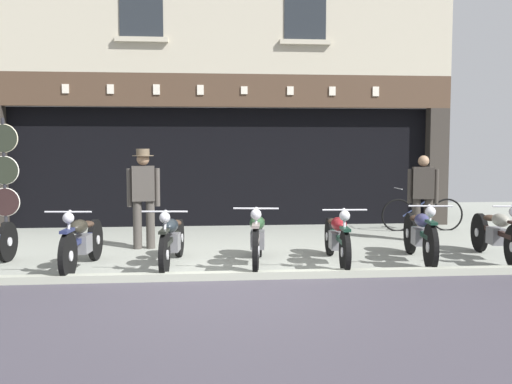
% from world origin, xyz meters
% --- Properties ---
extents(ground, '(22.05, 22.00, 0.18)m').
position_xyz_m(ground, '(0.00, -0.98, -0.04)').
color(ground, gray).
extents(shop_facade, '(10.35, 4.42, 6.23)m').
position_xyz_m(shop_facade, '(0.00, 7.02, 1.70)').
color(shop_facade, black).
rests_on(shop_facade, ground).
extents(motorcycle_left, '(0.62, 1.96, 0.91)m').
position_xyz_m(motorcycle_left, '(-2.17, 0.90, 0.42)').
color(motorcycle_left, black).
rests_on(motorcycle_left, ground).
extents(motorcycle_center_left, '(0.62, 2.05, 0.90)m').
position_xyz_m(motorcycle_center_left, '(-0.90, 1.00, 0.41)').
color(motorcycle_center_left, black).
rests_on(motorcycle_center_left, ground).
extents(motorcycle_center, '(0.62, 2.05, 0.93)m').
position_xyz_m(motorcycle_center, '(0.35, 0.94, 0.43)').
color(motorcycle_center, black).
rests_on(motorcycle_center, ground).
extents(motorcycle_center_right, '(0.62, 2.01, 0.90)m').
position_xyz_m(motorcycle_center_right, '(1.55, 0.93, 0.41)').
color(motorcycle_center_right, black).
rests_on(motorcycle_center_right, ground).
extents(motorcycle_right, '(0.62, 1.99, 0.93)m').
position_xyz_m(motorcycle_right, '(2.85, 1.00, 0.43)').
color(motorcycle_right, black).
rests_on(motorcycle_right, ground).
extents(motorcycle_far_right, '(0.62, 2.06, 0.92)m').
position_xyz_m(motorcycle_far_right, '(4.07, 1.02, 0.42)').
color(motorcycle_far_right, black).
rests_on(motorcycle_far_right, ground).
extents(salesman_left, '(0.56, 0.36, 1.72)m').
position_xyz_m(salesman_left, '(-1.46, 2.54, 0.96)').
color(salesman_left, '#47423D').
rests_on(salesman_left, ground).
extents(shopkeeper_center, '(0.55, 0.30, 1.59)m').
position_xyz_m(shopkeeper_center, '(3.60, 2.85, 0.88)').
color(shopkeeper_center, '#38332D').
rests_on(shopkeeper_center, ground).
extents(tyre_sign_pole, '(0.54, 0.06, 2.29)m').
position_xyz_m(tyre_sign_pole, '(-4.16, 3.77, 1.29)').
color(tyre_sign_pole, '#232328').
rests_on(tyre_sign_pole, ground).
extents(advert_board_near, '(0.78, 0.03, 1.08)m').
position_xyz_m(advert_board_near, '(2.45, 5.40, 1.51)').
color(advert_board_near, silver).
extents(advert_board_far, '(0.76, 0.03, 1.07)m').
position_xyz_m(advert_board_far, '(3.36, 5.40, 1.66)').
color(advert_board_far, silver).
extents(leaning_bicycle, '(1.74, 0.50, 0.93)m').
position_xyz_m(leaning_bicycle, '(4.12, 4.16, 0.37)').
color(leaning_bicycle, black).
rests_on(leaning_bicycle, ground).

